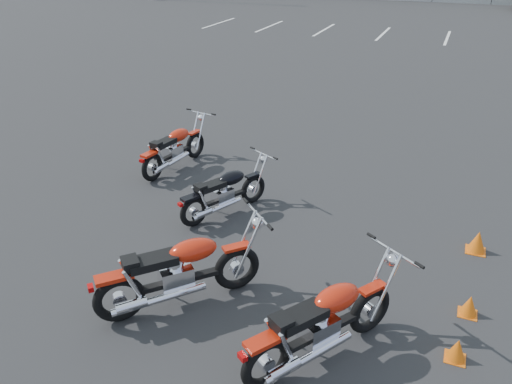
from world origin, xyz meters
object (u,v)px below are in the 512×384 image
at_px(motorcycle_front_red, 174,149).
at_px(motorcycle_third_red, 179,272).
at_px(motorcycle_second_black, 224,192).
at_px(motorcycle_rear_red, 322,323).

relative_size(motorcycle_front_red, motorcycle_third_red, 1.01).
relative_size(motorcycle_front_red, motorcycle_second_black, 1.11).
height_order(motorcycle_front_red, motorcycle_second_black, motorcycle_front_red).
bearing_deg(motorcycle_rear_red, motorcycle_second_black, 133.34).
bearing_deg(motorcycle_second_black, motorcycle_third_red, -77.95).
bearing_deg(motorcycle_front_red, motorcycle_second_black, -36.91).
relative_size(motorcycle_front_red, motorcycle_rear_red, 0.97).
xyz_separation_m(motorcycle_second_black, motorcycle_third_red, (0.50, -2.36, 0.09)).
distance_m(motorcycle_second_black, motorcycle_rear_red, 3.52).
distance_m(motorcycle_front_red, motorcycle_third_red, 4.31).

